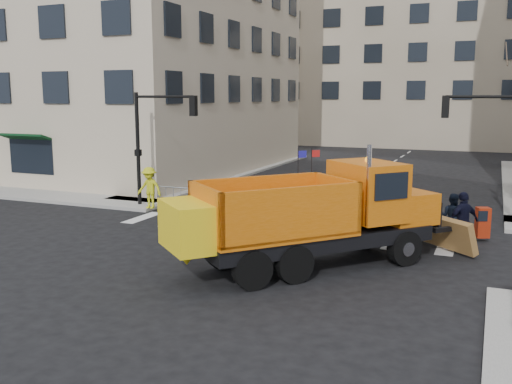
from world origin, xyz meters
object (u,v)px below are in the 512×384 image
at_px(cop_c, 463,222).
at_px(cop_a, 428,216).
at_px(plow_truck, 309,214).
at_px(newspaper_box, 483,222).
at_px(worker, 149,188).
at_px(cop_b, 452,217).

bearing_deg(cop_c, cop_a, -92.15).
bearing_deg(plow_truck, newspaper_box, 0.64).
height_order(worker, newspaper_box, worker).
bearing_deg(cop_c, plow_truck, -1.85).
bearing_deg(newspaper_box, worker, 157.77).
bearing_deg(worker, plow_truck, -28.80).
bearing_deg(cop_b, worker, 18.52).
bearing_deg(cop_b, plow_truck, 73.90).
distance_m(cop_a, newspaper_box, 1.91).
relative_size(cop_a, cop_b, 0.95).
bearing_deg(cop_a, cop_c, 106.25).
bearing_deg(cop_a, worker, -26.97).
xyz_separation_m(cop_b, newspaper_box, (1.04, 0.26, -0.17)).
bearing_deg(worker, newspaper_box, 2.05).
height_order(plow_truck, newspaper_box, plow_truck).
bearing_deg(plow_truck, cop_c, -5.99).
distance_m(plow_truck, cop_c, 5.79).
relative_size(plow_truck, newspaper_box, 8.29).
bearing_deg(cop_c, newspaper_box, -153.64).
relative_size(cop_c, newspaper_box, 1.87).
xyz_separation_m(cop_c, newspaper_box, (0.60, 1.70, -0.33)).
bearing_deg(worker, cop_a, 0.77).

